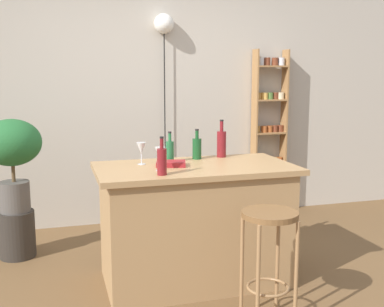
# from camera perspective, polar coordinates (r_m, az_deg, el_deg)

# --- Properties ---
(ground) EXTENTS (12.00, 12.00, 0.00)m
(ground) POSITION_cam_1_polar(r_m,az_deg,el_deg) (3.48, 1.84, -16.84)
(ground) COLOR brown
(back_wall) EXTENTS (6.40, 0.10, 2.80)m
(back_wall) POSITION_cam_1_polar(r_m,az_deg,el_deg) (5.01, -5.11, 7.80)
(back_wall) COLOR #BCB2A3
(back_wall) RESTS_ON ground
(kitchen_counter) EXTENTS (1.44, 0.77, 0.88)m
(kitchen_counter) POSITION_cam_1_polar(r_m,az_deg,el_deg) (3.57, 0.36, -8.38)
(kitchen_counter) COLOR #A87F51
(kitchen_counter) RESTS_ON ground
(bar_stool) EXTENTS (0.35, 0.35, 0.72)m
(bar_stool) POSITION_cam_1_polar(r_m,az_deg,el_deg) (3.00, 9.23, -10.26)
(bar_stool) COLOR #997047
(bar_stool) RESTS_ON ground
(spice_shelf) EXTENTS (0.37, 0.15, 1.81)m
(spice_shelf) POSITION_cam_1_polar(r_m,az_deg,el_deg) (5.32, 9.24, 2.99)
(spice_shelf) COLOR #9E7042
(spice_shelf) RESTS_ON ground
(plant_stool) EXTENTS (0.30, 0.30, 0.40)m
(plant_stool) POSITION_cam_1_polar(r_m,az_deg,el_deg) (4.36, -20.23, -9.05)
(plant_stool) COLOR #2D2823
(plant_stool) RESTS_ON ground
(potted_plant) EXTENTS (0.49, 0.44, 0.78)m
(potted_plant) POSITION_cam_1_polar(r_m,az_deg,el_deg) (4.20, -20.78, 0.25)
(potted_plant) COLOR #514C47
(potted_plant) RESTS_ON plant_stool
(bottle_spirits_clear) EXTENTS (0.06, 0.06, 0.23)m
(bottle_spirits_clear) POSITION_cam_1_polar(r_m,az_deg,el_deg) (3.60, -2.67, 0.34)
(bottle_spirits_clear) COLOR #236638
(bottle_spirits_clear) RESTS_ON kitchen_counter
(bottle_soda_blue) EXTENTS (0.07, 0.07, 0.30)m
(bottle_soda_blue) POSITION_cam_1_polar(r_m,az_deg,el_deg) (3.82, 3.55, 1.26)
(bottle_soda_blue) COLOR maroon
(bottle_soda_blue) RESTS_ON kitchen_counter
(bottle_vinegar) EXTENTS (0.06, 0.06, 0.26)m
(bottle_vinegar) POSITION_cam_1_polar(r_m,az_deg,el_deg) (3.13, -3.63, -0.86)
(bottle_vinegar) COLOR maroon
(bottle_vinegar) RESTS_ON kitchen_counter
(bottle_olive_oil) EXTENTS (0.07, 0.07, 0.24)m
(bottle_olive_oil) POSITION_cam_1_polar(r_m,az_deg,el_deg) (3.73, 0.59, 0.69)
(bottle_olive_oil) COLOR #194C23
(bottle_olive_oil) RESTS_ON kitchen_counter
(wine_glass_left) EXTENTS (0.07, 0.07, 0.16)m
(wine_glass_left) POSITION_cam_1_polar(r_m,az_deg,el_deg) (3.52, -6.10, 0.57)
(wine_glass_left) COLOR silver
(wine_glass_left) RESTS_ON kitchen_counter
(wine_glass_center) EXTENTS (0.07, 0.07, 0.16)m
(wine_glass_center) POSITION_cam_1_polar(r_m,az_deg,el_deg) (3.28, -3.84, -0.04)
(wine_glass_center) COLOR silver
(wine_glass_center) RESTS_ON kitchen_counter
(cookbook) EXTENTS (0.24, 0.20, 0.03)m
(cookbook) POSITION_cam_1_polar(r_m,az_deg,el_deg) (3.45, -2.54, -1.22)
(cookbook) COLOR maroon
(cookbook) RESTS_ON kitchen_counter
(pendant_globe_light) EXTENTS (0.20, 0.20, 2.15)m
(pendant_globe_light) POSITION_cam_1_polar(r_m,az_deg,el_deg) (4.95, -3.38, 14.87)
(pendant_globe_light) COLOR black
(pendant_globe_light) RESTS_ON ground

